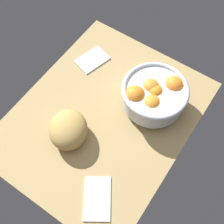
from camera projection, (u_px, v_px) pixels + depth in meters
The scene contains 5 objects.
ground_plane at pixel (103, 118), 102.53cm from camera, with size 68.02×54.16×3.00cm, color #A38956.
fruit_bowl at pixel (154, 95), 97.81cm from camera, with size 21.42×21.42×10.82cm.
bread_loaf at pixel (68, 130), 94.55cm from camera, with size 13.72×12.00×7.88cm, color tan.
napkin_folded at pixel (92, 59), 112.03cm from camera, with size 11.30×7.73×0.86cm, color silver.
napkin_spare at pixel (97, 198), 87.97cm from camera, with size 12.78×7.70×0.87cm, color silver.
Camera 1 is at (37.35, 28.95, 89.57)cm, focal length 49.10 mm.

